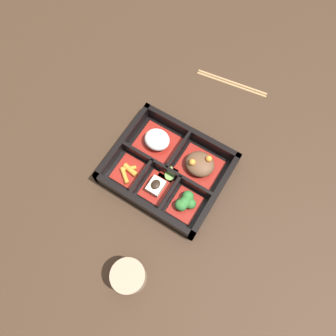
# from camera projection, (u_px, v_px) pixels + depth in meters

# --- Properties ---
(ground_plane) EXTENTS (3.00, 3.00, 0.00)m
(ground_plane) POSITION_uv_depth(u_px,v_px,m) (168.00, 171.00, 0.86)
(ground_plane) COLOR #382619
(bento_base) EXTENTS (0.29, 0.25, 0.01)m
(bento_base) POSITION_uv_depth(u_px,v_px,m) (168.00, 171.00, 0.86)
(bento_base) COLOR black
(bento_base) RESTS_ON ground_plane
(bento_rim) EXTENTS (0.29, 0.25, 0.05)m
(bento_rim) POSITION_uv_depth(u_px,v_px,m) (167.00, 169.00, 0.84)
(bento_rim) COLOR black
(bento_rim) RESTS_ON ground_plane
(bowl_rice) EXTENTS (0.11, 0.10, 0.04)m
(bowl_rice) POSITION_uv_depth(u_px,v_px,m) (157.00, 141.00, 0.86)
(bowl_rice) COLOR maroon
(bowl_rice) RESTS_ON bento_base
(bowl_stew) EXTENTS (0.11, 0.10, 0.05)m
(bowl_stew) POSITION_uv_depth(u_px,v_px,m) (200.00, 164.00, 0.84)
(bowl_stew) COLOR maroon
(bowl_stew) RESTS_ON bento_base
(bowl_carrots) EXTENTS (0.07, 0.08, 0.02)m
(bowl_carrots) POSITION_uv_depth(u_px,v_px,m) (128.00, 171.00, 0.84)
(bowl_carrots) COLOR maroon
(bowl_carrots) RESTS_ON bento_base
(bowl_tofu) EXTENTS (0.06, 0.08, 0.03)m
(bowl_tofu) POSITION_uv_depth(u_px,v_px,m) (156.00, 187.00, 0.82)
(bowl_tofu) COLOR maroon
(bowl_tofu) RESTS_ON bento_base
(bowl_greens) EXTENTS (0.07, 0.08, 0.03)m
(bowl_greens) POSITION_uv_depth(u_px,v_px,m) (185.00, 202.00, 0.80)
(bowl_greens) COLOR maroon
(bowl_greens) RESTS_ON bento_base
(bowl_pickles) EXTENTS (0.04, 0.04, 0.01)m
(bowl_pickles) POSITION_uv_depth(u_px,v_px,m) (168.00, 173.00, 0.84)
(bowl_pickles) COLOR maroon
(bowl_pickles) RESTS_ON bento_base
(tea_cup) EXTENTS (0.08, 0.08, 0.07)m
(tea_cup) POSITION_uv_depth(u_px,v_px,m) (129.00, 276.00, 0.73)
(tea_cup) COLOR gray
(tea_cup) RESTS_ON ground_plane
(chopsticks) EXTENTS (0.21, 0.05, 0.01)m
(chopsticks) POSITION_uv_depth(u_px,v_px,m) (232.00, 83.00, 0.96)
(chopsticks) COLOR #A87F51
(chopsticks) RESTS_ON ground_plane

